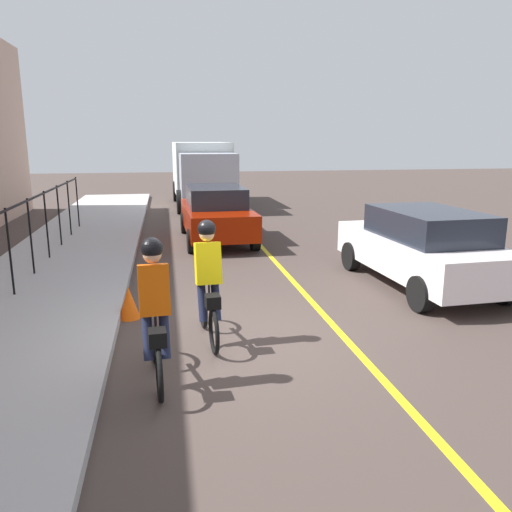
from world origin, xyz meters
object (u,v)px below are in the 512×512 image
object	(u,v)px
traffic_cone_near	(129,303)
cyclist_lead	(208,283)
parked_sedan_rear	(216,213)
patrol_sedan	(423,246)
box_truck_background	(202,171)
cyclist_follow	(155,313)

from	to	relation	value
traffic_cone_near	cyclist_lead	bearing A→B (deg)	-135.26
parked_sedan_rear	traffic_cone_near	size ratio (longest dim) A/B	8.04
cyclist_lead	traffic_cone_near	distance (m)	1.86
parked_sedan_rear	traffic_cone_near	distance (m)	6.81
patrol_sedan	traffic_cone_near	bearing A→B (deg)	96.41
cyclist_lead	patrol_sedan	xyz separation A→B (m)	(2.20, -4.51, -0.09)
patrol_sedan	box_truck_background	xyz separation A→B (m)	(13.77, 3.40, 0.73)
cyclist_lead	parked_sedan_rear	size ratio (longest dim) A/B	0.41
patrol_sedan	traffic_cone_near	distance (m)	5.85
box_truck_background	cyclist_follow	bearing A→B (deg)	-7.01
parked_sedan_rear	traffic_cone_near	bearing A→B (deg)	-19.42
patrol_sedan	parked_sedan_rear	distance (m)	6.59
cyclist_follow	box_truck_background	bearing A→B (deg)	-10.08
patrol_sedan	box_truck_background	size ratio (longest dim) A/B	0.67
parked_sedan_rear	box_truck_background	xyz separation A→B (m)	(8.27, -0.23, 0.73)
cyclist_lead	box_truck_background	xyz separation A→B (m)	(15.97, -1.11, 0.64)
cyclist_lead	cyclist_follow	xyz separation A→B (m)	(-1.21, 0.74, 0.00)
parked_sedan_rear	cyclist_lead	bearing A→B (deg)	-7.83
cyclist_lead	patrol_sedan	size ratio (longest dim) A/B	0.41
patrol_sedan	traffic_cone_near	size ratio (longest dim) A/B	8.13
cyclist_lead	box_truck_background	size ratio (longest dim) A/B	0.27
cyclist_lead	parked_sedan_rear	distance (m)	7.75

